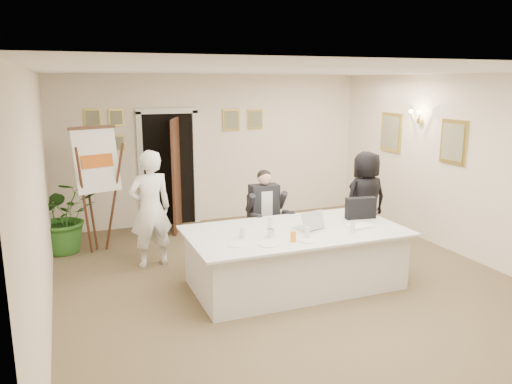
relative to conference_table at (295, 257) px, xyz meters
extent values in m
plane|color=brown|center=(-0.04, 0.05, -0.39)|extent=(7.00, 7.00, 0.00)
cube|color=white|center=(-0.04, 0.05, 2.41)|extent=(6.00, 7.00, 0.02)
cube|color=white|center=(-0.04, 3.55, 1.01)|extent=(6.00, 0.10, 2.80)
cube|color=white|center=(-3.04, 0.05, 1.01)|extent=(0.10, 7.00, 2.80)
cube|color=white|center=(2.96, 0.05, 1.01)|extent=(0.10, 7.00, 2.80)
cube|color=black|center=(-0.94, 3.52, 0.66)|extent=(0.92, 0.06, 2.10)
cube|color=white|center=(-1.46, 3.49, 0.66)|extent=(0.10, 0.06, 2.20)
cube|color=white|center=(-0.42, 3.49, 0.66)|extent=(0.10, 0.06, 2.20)
cube|color=#311F0F|center=(-0.89, 3.10, 0.64)|extent=(0.33, 0.81, 2.02)
cube|color=silver|center=(0.00, 0.00, -0.02)|extent=(2.67, 1.33, 0.75)
cube|color=silver|center=(0.00, 0.00, 0.37)|extent=(2.85, 1.51, 0.03)
cube|color=white|center=(-2.34, 2.21, 1.10)|extent=(0.71, 0.41, 0.97)
imported|color=white|center=(-1.65, 1.43, 0.47)|extent=(0.69, 0.50, 1.73)
imported|color=black|center=(1.76, 1.03, 0.40)|extent=(0.80, 0.54, 1.59)
imported|color=#2A6220|center=(-2.84, 2.55, 0.20)|extent=(1.19, 1.08, 1.18)
cube|color=black|center=(1.10, 0.16, 0.53)|extent=(0.45, 0.19, 0.30)
cube|color=white|center=(0.85, -0.22, 0.40)|extent=(0.34, 0.26, 0.03)
cylinder|color=white|center=(-0.93, -0.33, 0.39)|extent=(0.26, 0.26, 0.01)
cylinder|color=white|center=(-0.57, -0.45, 0.39)|extent=(0.29, 0.29, 0.01)
cylinder|color=white|center=(-0.08, -0.50, 0.39)|extent=(0.21, 0.21, 0.01)
cylinder|color=silver|center=(-0.77, -0.08, 0.45)|extent=(0.09, 0.09, 0.14)
cylinder|color=silver|center=(-0.02, -0.38, 0.45)|extent=(0.07, 0.07, 0.14)
cylinder|color=silver|center=(0.64, -0.37, 0.45)|extent=(0.08, 0.08, 0.14)
cylinder|color=silver|center=(-0.25, 0.25, 0.45)|extent=(0.06, 0.06, 0.14)
cylinder|color=orange|center=(-0.25, -0.45, 0.45)|extent=(0.09, 0.09, 0.13)
cylinder|color=silver|center=(-0.43, -0.19, 0.44)|extent=(0.11, 0.11, 0.11)
camera|label=1|loc=(-2.77, -5.66, 2.29)|focal=35.00mm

